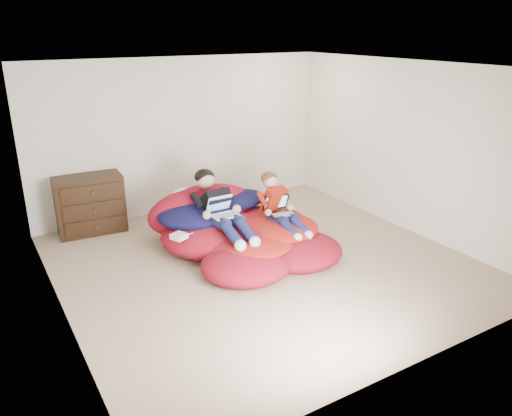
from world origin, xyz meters
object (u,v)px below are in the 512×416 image
Objects in this scene: laptop_black at (280,209)px; older_boy at (218,205)px; younger_boy at (278,203)px; laptop_white at (223,210)px; dresser at (90,204)px; beanbag_pile at (238,231)px.

older_boy is at bearing 158.11° from laptop_black.
older_boy is 0.84m from younger_boy.
laptop_black is (-0.00, -0.03, -0.07)m from younger_boy.
younger_boy is at bearing 90.00° from laptop_black.
older_boy is at bearing 90.00° from laptop_white.
older_boy is (1.33, -1.60, 0.24)m from dresser.
laptop_white is at bearing -166.89° from beanbag_pile.
laptop_white is 0.88× the size of laptop_black.
older_boy reaches higher than laptop_white.
laptop_black is (0.79, -0.18, -0.08)m from laptop_white.
dresser is 2.86m from laptop_black.
beanbag_pile is (1.60, -1.67, -0.17)m from dresser.
laptop_black is at bearing -42.03° from dresser.
younger_boy is (0.79, -0.29, -0.04)m from older_boy.
older_boy reaches higher than younger_boy.
laptop_white is at bearing -52.43° from dresser.
younger_boy is 2.76× the size of laptop_white.
laptop_white reaches higher than beanbag_pile.
beanbag_pile is 6.32× the size of laptop_white.
dresser is at bearing 129.89° from older_boy.
dresser is at bearing 137.97° from laptop_black.
dresser is 2.84m from younger_boy.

